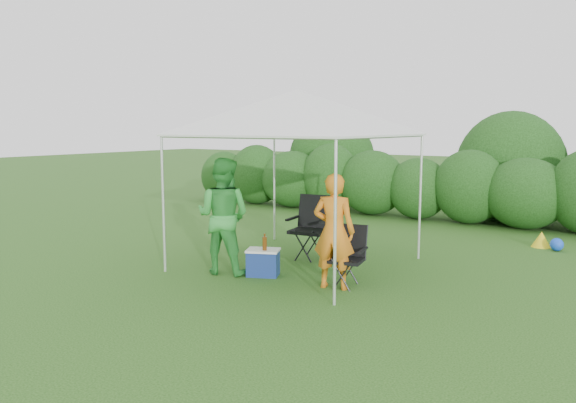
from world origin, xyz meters
The scene contains 10 objects.
ground centered at (0.00, 0.00, 0.00)m, with size 70.00×70.00×0.00m, color #31601E.
hedge centered at (0.00, 6.00, 0.82)m, with size 13.72×1.53×1.80m.
canopy centered at (0.00, 0.50, 2.46)m, with size 3.10×3.10×2.83m.
chair_right centered at (1.22, -0.10, 0.49)m, with size 0.60×0.56×0.86m.
chair_left centered at (-0.09, 1.09, 0.61)m, with size 0.73×0.68×1.07m.
man centered at (1.12, -0.34, 0.81)m, with size 0.59×0.39×1.62m, color orange.
woman centered at (-0.70, -0.54, 0.89)m, with size 0.87×0.67×1.78m, color green.
cooler centered at (-0.09, -0.34, 0.21)m, with size 0.59×0.52×0.41m.
bottle centered at (-0.03, -0.38, 0.53)m, with size 0.07×0.07×0.26m, color #592D0C.
lawn_toy centered at (3.17, 4.11, 0.14)m, with size 0.59×0.49×0.29m.
Camera 1 is at (4.79, -7.08, 2.25)m, focal length 35.00 mm.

